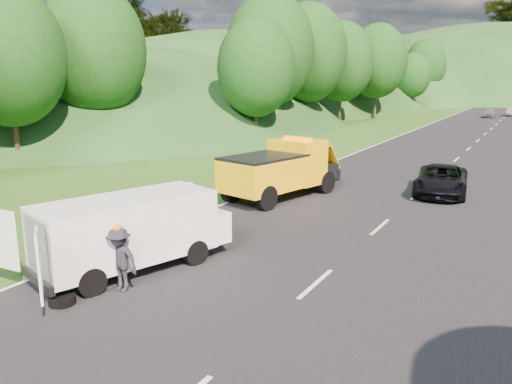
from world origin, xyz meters
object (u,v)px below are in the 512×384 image
Objects in this scene: tow_truck at (281,169)px; child at (216,229)px; passing_suv at (440,194)px; white_van at (132,229)px; spare_tire at (63,305)px; suitcase at (152,211)px; woman at (192,221)px; worker at (122,291)px.

child is at bearing -75.54° from tow_truck.
white_van is at bearing -119.04° from passing_suv.
spare_tire is 0.13× the size of passing_suv.
child is 11.65m from passing_suv.
woman is at bearing 17.04° from suitcase.
child is (0.18, -5.61, -1.32)m from tow_truck.
tow_truck is 5.47m from woman.
passing_suv is (6.08, 9.93, 0.00)m from child.
suitcase is 7.68m from spare_tire.
spare_tire is at bearing -120.20° from worker.
suitcase reaches higher than spare_tire.
white_van is 5.27m from woman.
woman is 12.09m from passing_suv.
child is at bearing 96.58° from worker.
white_van is at bearing -47.78° from child.
passing_suv is at bearing 98.19° from child.
tow_truck is at bearing -19.22° from woman.
white_van reaches higher than suitcase.
worker is 6.89m from suitcase.
passing_suv is (6.26, 4.32, -1.32)m from tow_truck.
woman is 7.63m from spare_tire.
white_van reaches higher than passing_suv.
white_van is (0.38, -10.04, -0.11)m from tow_truck.
white_van is 7.17× the size of child.
child is at bearing 110.15° from white_van.
woman reaches higher than passing_suv.
worker is 2.59× the size of spare_tire.
passing_suv is at bearing 85.31° from white_van.
woman reaches higher than suitcase.
white_van is at bearing 91.60° from spare_tire.
suitcase is at bearing 121.84° from worker.
worker reaches higher than suitcase.
spare_tire is at bearing -173.21° from woman.
tow_truck is 7.72m from passing_suv.
white_van is 1.34× the size of passing_suv.
worker reaches higher than child.
woman is (-1.60, 4.87, -1.22)m from white_van.
spare_tire is at bearing -48.13° from child.
spare_tire is at bearing -65.02° from suitcase.
worker is at bearing -71.71° from tow_truck.
tow_truck is at bearing 92.85° from worker.
spare_tire is at bearing -75.33° from tow_truck.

